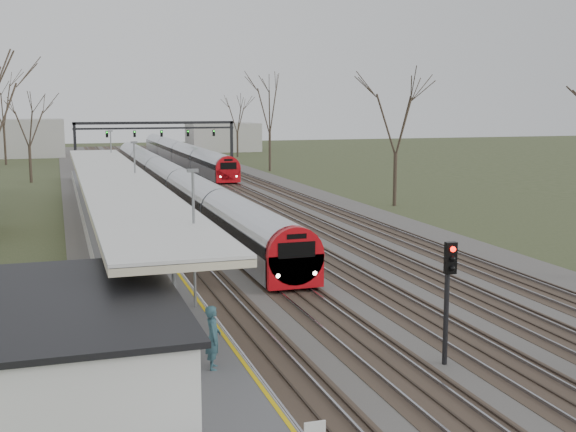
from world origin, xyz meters
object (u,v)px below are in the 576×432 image
signal_post (448,285)px  train_near (169,179)px  train_far (181,153)px  passenger (213,338)px

signal_post → train_near: bearing=92.1°
train_far → signal_post: 83.04m
train_near → passenger: bearing=-97.0°
train_far → signal_post: signal_post is taller
train_near → passenger: train_near is taller
train_near → passenger: (-5.85, -47.62, 0.44)m
train_near → train_far: bearing=78.9°
train_far → passenger: train_far is taller
passenger → signal_post: 7.66m
train_far → signal_post: size_ratio=14.69×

